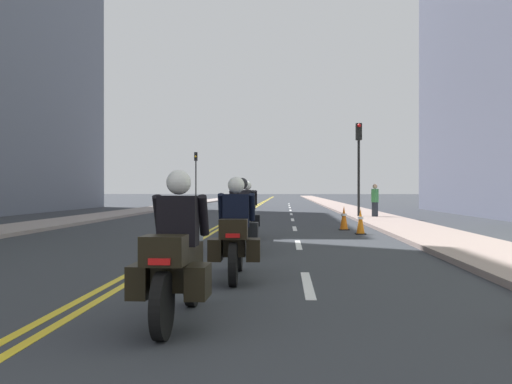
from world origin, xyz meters
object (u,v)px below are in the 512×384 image
at_px(motorcycle_2, 242,223).
at_px(motorcycle_3, 247,214).
at_px(traffic_cone_2, 361,221).
at_px(traffic_light_far, 196,168).
at_px(motorcycle_1, 236,237).
at_px(pedestrian_0, 375,201).
at_px(traffic_light_near, 359,152).
at_px(motorcycle_0, 177,260).
at_px(traffic_cone_0, 344,218).

relative_size(motorcycle_2, motorcycle_3, 0.98).
distance_m(traffic_cone_2, traffic_light_far, 37.02).
relative_size(motorcycle_2, traffic_light_far, 0.46).
distance_m(motorcycle_1, traffic_light_far, 45.14).
bearing_deg(pedestrian_0, motorcycle_3, -174.90).
bearing_deg(traffic_light_near, traffic_cone_2, -96.87).
height_order(motorcycle_0, motorcycle_2, motorcycle_2).
bearing_deg(traffic_light_far, motorcycle_1, -80.28).
height_order(motorcycle_0, motorcycle_1, motorcycle_0).
distance_m(motorcycle_2, traffic_cone_0, 7.73).
relative_size(motorcycle_0, traffic_cone_0, 2.64).
bearing_deg(traffic_cone_2, motorcycle_0, -105.93).
bearing_deg(traffic_light_far, motorcycle_2, -79.66).
bearing_deg(traffic_cone_0, motorcycle_2, -112.53).
bearing_deg(motorcycle_2, traffic_light_near, 73.60).
bearing_deg(traffic_cone_0, traffic_light_far, 107.22).
bearing_deg(motorcycle_0, motorcycle_3, 90.89).
xyz_separation_m(motorcycle_2, traffic_light_far, (-7.41, 40.59, 2.70)).
xyz_separation_m(traffic_cone_2, traffic_light_far, (-10.69, 35.32, 2.96)).
distance_m(motorcycle_2, traffic_light_near, 15.81).
distance_m(traffic_cone_0, traffic_cone_2, 1.89).
bearing_deg(motorcycle_1, motorcycle_2, 91.27).
bearing_deg(motorcycle_0, pedestrian_0, 76.96).
bearing_deg(pedestrian_0, traffic_cone_0, -165.21).
bearing_deg(pedestrian_0, traffic_light_far, 57.07).
height_order(motorcycle_2, traffic_light_far, traffic_light_far).
bearing_deg(motorcycle_2, pedestrian_0, 70.69).
xyz_separation_m(motorcycle_0, motorcycle_1, (0.35, 2.94, -0.00)).
bearing_deg(motorcycle_3, traffic_cone_2, 21.83).
xyz_separation_m(motorcycle_1, traffic_cone_2, (3.08, 9.09, -0.26)).
bearing_deg(traffic_light_near, motorcycle_3, -112.35).
distance_m(motorcycle_1, traffic_light_near, 19.42).
bearing_deg(traffic_cone_0, traffic_light_near, 79.22).
bearing_deg(motorcycle_1, motorcycle_3, 90.83).
bearing_deg(motorcycle_1, traffic_cone_0, 74.11).
distance_m(motorcycle_0, motorcycle_3, 10.55).
bearing_deg(traffic_cone_0, pedestrian_0, 73.56).
bearing_deg(motorcycle_2, traffic_cone_0, 67.63).
relative_size(motorcycle_1, motorcycle_2, 0.99).
distance_m(motorcycle_1, traffic_cone_0, 11.30).
height_order(motorcycle_2, traffic_light_near, traffic_light_near).
xyz_separation_m(motorcycle_3, pedestrian_0, (5.31, 10.83, 0.17)).
distance_m(traffic_cone_0, pedestrian_0, 7.81).
relative_size(motorcycle_3, traffic_cone_0, 2.76).
height_order(traffic_light_far, pedestrian_0, traffic_light_far).
height_order(motorcycle_2, traffic_cone_2, motorcycle_2).
distance_m(motorcycle_0, traffic_light_near, 22.35).
bearing_deg(motorcycle_3, traffic_light_far, 99.64).
distance_m(motorcycle_3, traffic_cone_2, 3.74).
relative_size(traffic_cone_0, traffic_cone_2, 1.03).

